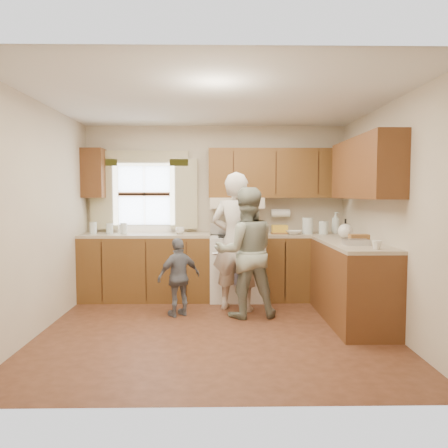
{
  "coord_description": "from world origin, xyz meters",
  "views": [
    {
      "loc": [
        0.01,
        -4.73,
        1.51
      ],
      "look_at": [
        0.1,
        0.4,
        1.15
      ],
      "focal_mm": 35.0,
      "sensor_mm": 36.0,
      "label": 1
    }
  ],
  "objects_px": {
    "child": "(179,277)",
    "woman_left": "(236,242)",
    "stove": "(237,267)",
    "woman_right": "(246,252)"
  },
  "relations": [
    {
      "from": "child",
      "to": "woman_left",
      "type": "bearing_deg",
      "value": 168.31
    },
    {
      "from": "woman_left",
      "to": "child",
      "type": "height_order",
      "value": "woman_left"
    },
    {
      "from": "stove",
      "to": "woman_left",
      "type": "bearing_deg",
      "value": -93.76
    },
    {
      "from": "woman_right",
      "to": "child",
      "type": "bearing_deg",
      "value": -9.41
    },
    {
      "from": "stove",
      "to": "child",
      "type": "distance_m",
      "value": 1.14
    },
    {
      "from": "woman_left",
      "to": "stove",
      "type": "bearing_deg",
      "value": -75.15
    },
    {
      "from": "woman_right",
      "to": "child",
      "type": "xyz_separation_m",
      "value": [
        -0.82,
        0.03,
        -0.31
      ]
    },
    {
      "from": "stove",
      "to": "woman_right",
      "type": "height_order",
      "value": "woman_right"
    },
    {
      "from": "woman_left",
      "to": "woman_right",
      "type": "height_order",
      "value": "woman_left"
    },
    {
      "from": "woman_left",
      "to": "woman_right",
      "type": "bearing_deg",
      "value": 128.09
    }
  ]
}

